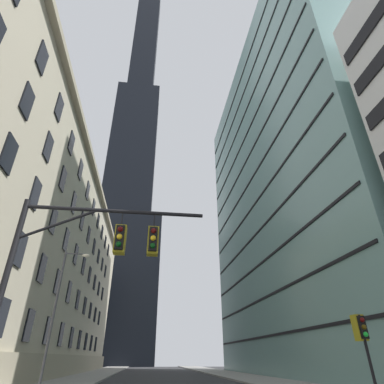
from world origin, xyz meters
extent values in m
cube|color=#B2A88E|center=(-17.67, 29.41, 12.60)|extent=(13.34, 70.82, 25.20)
cube|color=#9E937A|center=(-10.75, 29.41, 24.50)|extent=(0.70, 70.82, 0.60)
cube|color=#9E937A|center=(-10.85, 29.41, 1.10)|extent=(0.50, 70.82, 2.20)
cube|color=black|center=(-10.95, 13.00, 4.00)|extent=(0.14, 1.40, 2.20)
cube|color=black|center=(-10.95, 18.00, 4.00)|extent=(0.14, 1.40, 2.20)
cube|color=black|center=(-10.95, 23.00, 4.00)|extent=(0.14, 1.40, 2.20)
cube|color=black|center=(-10.95, 28.00, 4.00)|extent=(0.14, 1.40, 2.20)
cube|color=black|center=(-10.95, 33.00, 4.00)|extent=(0.14, 1.40, 2.20)
cube|color=black|center=(-10.95, 38.00, 4.00)|extent=(0.14, 1.40, 2.20)
cube|color=black|center=(-10.95, 43.00, 4.00)|extent=(0.14, 1.40, 2.20)
cube|color=black|center=(-10.95, 48.00, 4.00)|extent=(0.14, 1.40, 2.20)
cube|color=black|center=(-10.95, 53.00, 4.00)|extent=(0.14, 1.40, 2.20)
cube|color=black|center=(-10.95, 13.00, 8.20)|extent=(0.14, 1.40, 2.20)
cube|color=black|center=(-10.95, 18.00, 8.20)|extent=(0.14, 1.40, 2.20)
cube|color=black|center=(-10.95, 23.00, 8.20)|extent=(0.14, 1.40, 2.20)
cube|color=black|center=(-10.95, 28.00, 8.20)|extent=(0.14, 1.40, 2.20)
cube|color=black|center=(-10.95, 33.00, 8.20)|extent=(0.14, 1.40, 2.20)
cube|color=black|center=(-10.95, 38.00, 8.20)|extent=(0.14, 1.40, 2.20)
cube|color=black|center=(-10.95, 43.00, 8.20)|extent=(0.14, 1.40, 2.20)
cube|color=black|center=(-10.95, 48.00, 8.20)|extent=(0.14, 1.40, 2.20)
cube|color=black|center=(-10.95, 53.00, 8.20)|extent=(0.14, 1.40, 2.20)
cube|color=black|center=(-10.95, 8.00, 12.40)|extent=(0.14, 1.40, 2.20)
cube|color=black|center=(-10.95, 13.00, 12.40)|extent=(0.14, 1.40, 2.20)
cube|color=black|center=(-10.95, 18.00, 12.40)|extent=(0.14, 1.40, 2.20)
cube|color=black|center=(-10.95, 23.00, 12.40)|extent=(0.14, 1.40, 2.20)
cube|color=black|center=(-10.95, 28.00, 12.40)|extent=(0.14, 1.40, 2.20)
cube|color=black|center=(-10.95, 33.00, 12.40)|extent=(0.14, 1.40, 2.20)
cube|color=black|center=(-10.95, 38.00, 12.40)|extent=(0.14, 1.40, 2.20)
cube|color=black|center=(-10.95, 43.00, 12.40)|extent=(0.14, 1.40, 2.20)
cube|color=black|center=(-10.95, 48.00, 12.40)|extent=(0.14, 1.40, 2.20)
cube|color=black|center=(-10.95, 53.00, 12.40)|extent=(0.14, 1.40, 2.20)
cube|color=black|center=(-10.95, 8.00, 16.60)|extent=(0.14, 1.40, 2.20)
cube|color=black|center=(-10.95, 13.00, 16.60)|extent=(0.14, 1.40, 2.20)
cube|color=black|center=(-10.95, 18.00, 16.60)|extent=(0.14, 1.40, 2.20)
cube|color=black|center=(-10.95, 23.00, 16.60)|extent=(0.14, 1.40, 2.20)
cube|color=black|center=(-10.95, 28.00, 16.60)|extent=(0.14, 1.40, 2.20)
cube|color=black|center=(-10.95, 33.00, 16.60)|extent=(0.14, 1.40, 2.20)
cube|color=black|center=(-10.95, 38.00, 16.60)|extent=(0.14, 1.40, 2.20)
cube|color=black|center=(-10.95, 43.00, 16.60)|extent=(0.14, 1.40, 2.20)
cube|color=black|center=(-10.95, 48.00, 16.60)|extent=(0.14, 1.40, 2.20)
cube|color=black|center=(-10.95, 53.00, 16.60)|extent=(0.14, 1.40, 2.20)
cube|color=black|center=(-10.95, 8.00, 20.80)|extent=(0.14, 1.40, 2.20)
cube|color=black|center=(-10.95, 13.00, 20.80)|extent=(0.14, 1.40, 2.20)
cube|color=black|center=(-10.95, 18.00, 20.80)|extent=(0.14, 1.40, 2.20)
cube|color=black|center=(-10.95, 23.00, 20.80)|extent=(0.14, 1.40, 2.20)
cube|color=black|center=(-10.95, 28.00, 20.80)|extent=(0.14, 1.40, 2.20)
cube|color=black|center=(-10.95, 33.00, 20.80)|extent=(0.14, 1.40, 2.20)
cube|color=black|center=(-10.95, 38.00, 20.80)|extent=(0.14, 1.40, 2.20)
cube|color=black|center=(-10.95, 43.00, 20.80)|extent=(0.14, 1.40, 2.20)
cube|color=black|center=(-10.95, 48.00, 20.80)|extent=(0.14, 1.40, 2.20)
cube|color=black|center=(-10.95, 53.00, 20.80)|extent=(0.14, 1.40, 2.20)
cube|color=black|center=(-11.57, 89.61, 20.10)|extent=(23.33, 23.33, 40.19)
cube|color=black|center=(-11.57, 89.61, 69.42)|extent=(16.33, 16.33, 58.46)
cube|color=black|center=(-11.57, 89.61, 135.19)|extent=(10.50, 10.50, 73.08)
cube|color=gray|center=(19.24, 28.64, 24.24)|extent=(16.48, 42.93, 48.47)
cube|color=black|center=(10.96, 28.64, 4.00)|extent=(0.12, 41.93, 0.24)
cube|color=black|center=(10.96, 28.64, 8.00)|extent=(0.12, 41.93, 0.24)
cube|color=black|center=(10.96, 28.64, 12.00)|extent=(0.12, 41.93, 0.24)
cube|color=black|center=(10.96, 28.64, 16.00)|extent=(0.12, 41.93, 0.24)
cube|color=black|center=(10.96, 28.64, 20.00)|extent=(0.12, 41.93, 0.24)
cube|color=black|center=(10.96, 28.64, 24.00)|extent=(0.12, 41.93, 0.24)
cube|color=black|center=(10.96, 28.64, 28.00)|extent=(0.12, 41.93, 0.24)
cube|color=black|center=(10.96, 28.64, 32.00)|extent=(0.12, 41.93, 0.24)
cube|color=black|center=(10.96, 28.64, 36.00)|extent=(0.12, 41.93, 0.24)
cube|color=black|center=(10.96, 28.64, 40.00)|extent=(0.12, 41.93, 0.24)
cube|color=black|center=(10.96, 28.64, 44.00)|extent=(0.12, 41.93, 0.24)
cylinder|color=black|center=(-6.88, 2.66, 3.55)|extent=(0.20, 0.20, 6.79)
cylinder|color=black|center=(-3.64, 2.66, 6.69)|extent=(6.48, 0.14, 0.14)
cylinder|color=black|center=(-5.59, 2.66, 6.09)|extent=(2.67, 0.10, 1.36)
cylinder|color=black|center=(-3.43, 2.66, 6.39)|extent=(0.04, 0.04, 0.60)
cube|color=black|center=(-3.43, 2.66, 5.64)|extent=(0.30, 0.30, 0.90)
cube|color=olive|center=(-3.43, 2.83, 5.64)|extent=(0.40, 0.40, 1.04)
sphere|color=#450808|center=(-3.43, 2.50, 5.92)|extent=(0.20, 0.20, 0.20)
sphere|color=yellow|center=(-3.43, 2.50, 5.64)|extent=(0.20, 0.20, 0.20)
sphere|color=#083D10|center=(-3.43, 2.50, 5.36)|extent=(0.20, 0.20, 0.20)
cylinder|color=black|center=(-2.24, 2.66, 6.39)|extent=(0.04, 0.04, 0.60)
cube|color=black|center=(-2.24, 2.66, 5.64)|extent=(0.30, 0.30, 0.90)
cube|color=olive|center=(-2.24, 2.83, 5.64)|extent=(0.40, 0.40, 1.04)
sphere|color=#450808|center=(-2.24, 2.50, 5.92)|extent=(0.20, 0.20, 0.20)
sphere|color=yellow|center=(-2.24, 2.50, 5.64)|extent=(0.20, 0.20, 0.20)
sphere|color=#083D10|center=(-2.24, 2.50, 5.36)|extent=(0.20, 0.20, 0.20)
cylinder|color=black|center=(6.84, 5.14, 1.83)|extent=(0.12, 0.12, 3.36)
cube|color=black|center=(6.84, 5.14, 3.01)|extent=(0.30, 0.30, 0.90)
cube|color=olive|center=(6.84, 5.31, 3.01)|extent=(0.40, 0.40, 1.04)
sphere|color=#450808|center=(6.84, 4.98, 3.29)|extent=(0.20, 0.20, 0.20)
sphere|color=#4B3A08|center=(6.84, 4.98, 3.01)|extent=(0.20, 0.20, 0.20)
sphere|color=green|center=(6.84, 4.98, 2.73)|extent=(0.20, 0.20, 0.20)
cylinder|color=#47474C|center=(-8.75, 15.79, 4.59)|extent=(0.18, 0.18, 8.88)
cylinder|color=#47474C|center=(-7.99, 15.79, 8.88)|extent=(1.51, 0.10, 0.10)
ellipsoid|color=#EFE5C6|center=(-7.24, 15.79, 8.78)|extent=(0.56, 0.32, 0.24)
camera|label=1|loc=(-2.25, -8.08, 1.85)|focal=28.78mm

